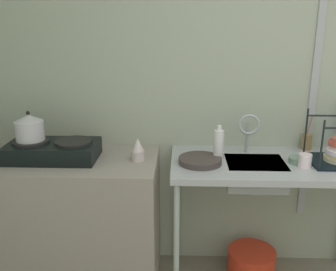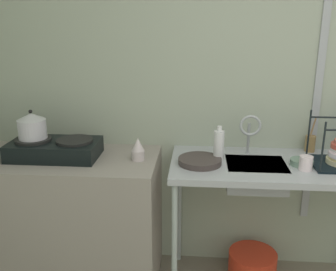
# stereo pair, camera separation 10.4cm
# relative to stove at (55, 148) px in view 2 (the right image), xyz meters

# --- Properties ---
(wall_back) EXTENTS (5.58, 0.10, 2.64)m
(wall_back) POSITION_rel_stove_xyz_m (1.70, 0.36, 0.34)
(wall_back) COLOR #9FA996
(wall_back) RESTS_ON ground
(wall_metal_strip) EXTENTS (0.05, 0.01, 2.11)m
(wall_metal_strip) POSITION_rel_stove_xyz_m (1.73, 0.30, 0.47)
(wall_metal_strip) COLOR #A3A7AF
(counter_concrete) EXTENTS (1.27, 0.62, 0.92)m
(counter_concrete) POSITION_rel_stove_xyz_m (0.04, 0.00, -0.52)
(counter_concrete) COLOR gray
(counter_concrete) RESTS_ON ground
(counter_sink) EXTENTS (1.32, 0.62, 0.92)m
(counter_sink) POSITION_rel_stove_xyz_m (1.43, 0.00, -0.14)
(counter_sink) COLOR #A3A7AF
(counter_sink) RESTS_ON ground
(stove) EXTENTS (0.58, 0.32, 0.13)m
(stove) POSITION_rel_stove_xyz_m (0.00, 0.00, 0.00)
(stove) COLOR black
(stove) RESTS_ON counter_concrete
(pot_on_left_burner) EXTENTS (0.18, 0.18, 0.19)m
(pot_on_left_burner) POSITION_rel_stove_xyz_m (-0.14, 0.00, 0.15)
(pot_on_left_burner) COLOR silver
(pot_on_left_burner) RESTS_ON stove
(percolator) EXTENTS (0.08, 0.08, 0.15)m
(percolator) POSITION_rel_stove_xyz_m (0.55, -0.01, 0.01)
(percolator) COLOR beige
(percolator) RESTS_ON counter_concrete
(sink_basin) EXTENTS (0.37, 0.31, 0.15)m
(sink_basin) POSITION_rel_stove_xyz_m (1.31, -0.01, -0.14)
(sink_basin) COLOR #A3A7AF
(sink_basin) RESTS_ON counter_sink
(faucet) EXTENTS (0.14, 0.08, 0.28)m
(faucet) POSITION_rel_stove_xyz_m (1.27, 0.12, 0.13)
(faucet) COLOR #A3A7AF
(faucet) RESTS_ON counter_sink
(frying_pan) EXTENTS (0.27, 0.27, 0.04)m
(frying_pan) POSITION_rel_stove_xyz_m (0.95, -0.04, -0.04)
(frying_pan) COLOR #3D3332
(frying_pan) RESTS_ON counter_sink
(cup_by_rack) EXTENTS (0.08, 0.08, 0.09)m
(cup_by_rack) POSITION_rel_stove_xyz_m (1.59, -0.10, -0.02)
(cup_by_rack) COLOR white
(cup_by_rack) RESTS_ON counter_sink
(small_bowl_on_drainboard) EXTENTS (0.14, 0.14, 0.04)m
(small_bowl_on_drainboard) POSITION_rel_stove_xyz_m (1.58, -0.02, -0.04)
(small_bowl_on_drainboard) COLOR gray
(small_bowl_on_drainboard) RESTS_ON counter_sink
(bottle_by_sink) EXTENTS (0.07, 0.07, 0.23)m
(bottle_by_sink) POSITION_rel_stove_xyz_m (1.07, 0.02, 0.04)
(bottle_by_sink) COLOR silver
(bottle_by_sink) RESTS_ON counter_sink
(utensil_jar) EXTENTS (0.07, 0.07, 0.23)m
(utensil_jar) POSITION_rel_stove_xyz_m (1.70, 0.25, -0.00)
(utensil_jar) COLOR olive
(utensil_jar) RESTS_ON counter_sink
(bucket_on_floor) EXTENTS (0.34, 0.34, 0.22)m
(bucket_on_floor) POSITION_rel_stove_xyz_m (1.34, 0.06, -0.87)
(bucket_on_floor) COLOR red
(bucket_on_floor) RESTS_ON ground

